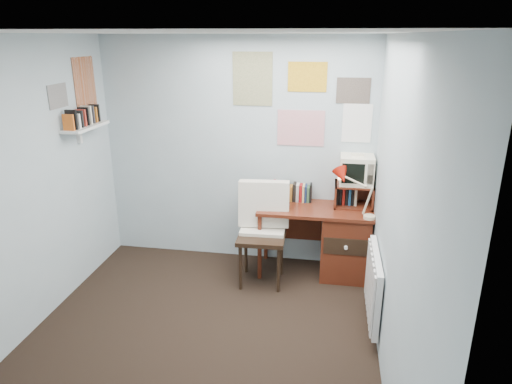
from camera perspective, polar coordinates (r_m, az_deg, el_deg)
ground at (r=4.07m, az=-7.49°, el=-18.75°), size 3.50×3.50×0.00m
back_wall at (r=5.07m, az=-2.42°, el=4.92°), size 3.00×0.02×2.50m
left_wall at (r=4.16m, az=-28.50°, el=-0.64°), size 0.02×3.50×2.50m
right_wall at (r=3.33m, az=17.06°, el=-3.58°), size 0.02×3.50×2.50m
ceiling at (r=3.23m, az=-9.49°, el=19.07°), size 3.00×3.50×0.02m
desk at (r=5.00m, az=10.40°, el=-5.91°), size 1.20×0.55×0.76m
desk_chair at (r=4.72m, az=0.71°, el=-5.66°), size 0.54×0.52×1.03m
desk_lamp at (r=4.60m, az=14.18°, el=-0.77°), size 0.30×0.26×0.43m
tv_riser at (r=4.93m, az=12.10°, el=-0.36°), size 0.40×0.30×0.25m
crt_tv at (r=4.86m, az=12.47°, el=2.91°), size 0.34×0.32×0.33m
book_row at (r=5.00m, az=4.85°, el=0.13°), size 0.60×0.14×0.22m
radiator at (r=4.18m, az=14.51°, el=-11.23°), size 0.09×0.80×0.60m
wall_shelf at (r=4.89m, az=-20.54°, el=7.65°), size 0.20×0.62×0.24m
posters_back at (r=4.86m, az=5.74°, el=11.43°), size 1.20×0.01×0.90m
posters_left at (r=4.89m, az=-22.04°, el=11.99°), size 0.01×0.70×0.60m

